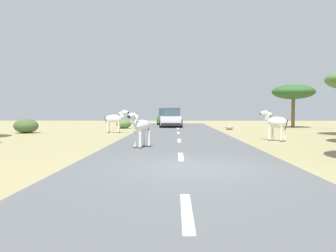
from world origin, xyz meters
name	(u,v)px	position (x,y,z in m)	size (l,w,h in m)	color
ground_plane	(194,169)	(0.00, 0.00, 0.00)	(90.00, 90.00, 0.00)	#998E60
road	(182,168)	(-0.31, 0.00, 0.03)	(6.00, 64.00, 0.05)	#56595B
lane_markings	(183,174)	(-0.31, -1.00, 0.05)	(0.16, 56.00, 0.01)	silver
zebra_0	(141,126)	(-1.85, 4.69, 0.90)	(0.92, 1.40, 1.43)	silver
zebra_1	(115,119)	(-4.65, 14.77, 0.96)	(1.71, 0.47, 1.61)	silver
zebra_3	(275,122)	(4.51, 8.48, 0.94)	(1.22, 1.43, 1.58)	silver
car_0	(171,118)	(-0.92, 22.88, 0.85)	(2.06, 4.36, 1.74)	silver
car_1	(167,117)	(-1.40, 29.01, 0.85)	(2.14, 4.40, 1.74)	#476B38
tree_1	(293,92)	(10.11, 22.63, 3.20)	(3.76, 3.76, 3.88)	brown
bush_0	(26,126)	(-10.67, 14.39, 0.49)	(1.64, 1.47, 0.98)	#425B2D
bush_1	(124,124)	(-4.96, 20.83, 0.39)	(1.30, 1.17, 0.78)	#4C7038
rock_0	(229,128)	(3.80, 18.77, 0.18)	(0.65, 0.52, 0.36)	gray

